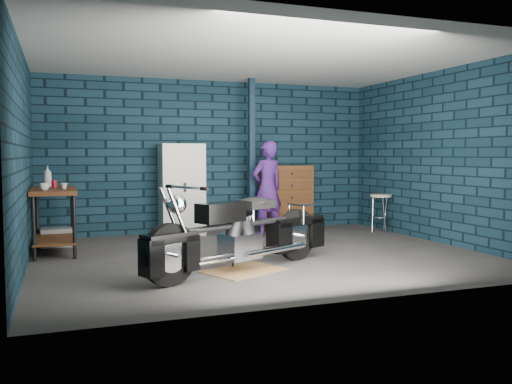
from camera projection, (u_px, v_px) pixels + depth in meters
ground at (261, 255)px, 7.49m from camera, size 6.00×6.00×0.00m
room_walls at (248, 119)px, 7.87m from camera, size 6.02×5.01×2.71m
support_post at (252, 157)px, 9.41m from camera, size 0.10×0.10×2.70m
workbench at (55, 220)px, 7.68m from camera, size 0.60×1.40×0.91m
drip_mat at (244, 270)px, 6.48m from camera, size 1.10×0.99×0.01m
motorcycle at (244, 227)px, 6.44m from camera, size 2.45×1.60×1.06m
person at (267, 188)px, 9.25m from camera, size 0.67×0.53×1.62m
storage_bin at (57, 237)px, 8.18m from camera, size 0.45×0.32×0.28m
locker at (182, 190)px, 9.31m from camera, size 0.73×0.52×1.57m
tool_chest at (286, 198)px, 9.99m from camera, size 0.89×0.49×1.18m
shop_stool at (381, 213)px, 9.66m from camera, size 0.49×0.49×0.68m
cup_a at (44, 187)px, 7.20m from camera, size 0.13×0.13×0.10m
cup_b at (64, 186)px, 7.53m from camera, size 0.10×0.10×0.08m
mug_red at (54, 184)px, 7.82m from camera, size 0.08×0.08×0.11m
bottle at (48, 176)px, 8.03m from camera, size 0.15×0.15×0.32m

